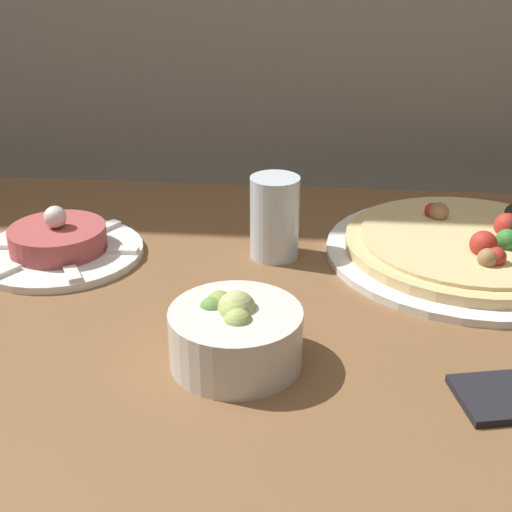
% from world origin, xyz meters
% --- Properties ---
extents(dining_table, '(1.38, 0.76, 0.73)m').
position_xyz_m(dining_table, '(0.00, 0.38, 0.64)').
color(dining_table, brown).
rests_on(dining_table, ground_plane).
extents(pizza_plate, '(0.37, 0.37, 0.06)m').
position_xyz_m(pizza_plate, '(0.22, 0.50, 0.75)').
color(pizza_plate, white).
rests_on(pizza_plate, dining_table).
extents(tartare_plate, '(0.22, 0.22, 0.07)m').
position_xyz_m(tartare_plate, '(-0.32, 0.45, 0.75)').
color(tartare_plate, white).
rests_on(tartare_plate, dining_table).
extents(small_bowl, '(0.13, 0.13, 0.08)m').
position_xyz_m(small_bowl, '(-0.06, 0.23, 0.76)').
color(small_bowl, silver).
rests_on(small_bowl, dining_table).
extents(drinking_glass, '(0.06, 0.06, 0.11)m').
position_xyz_m(drinking_glass, '(-0.03, 0.48, 0.79)').
color(drinking_glass, silver).
rests_on(drinking_glass, dining_table).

